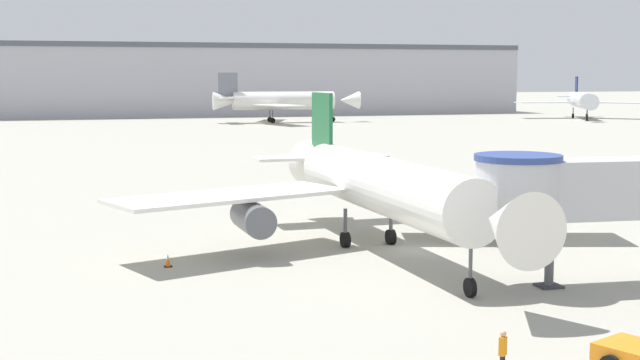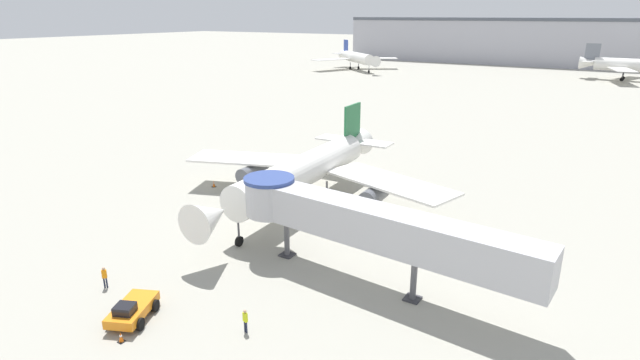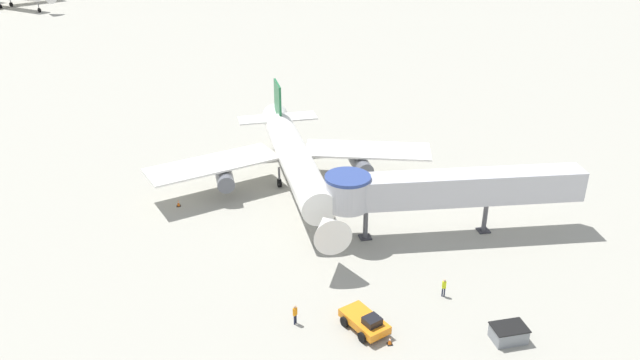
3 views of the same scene
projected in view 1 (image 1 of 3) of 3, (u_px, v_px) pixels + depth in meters
The scene contains 7 objects.
ground_plane at pixel (409, 250), 51.66m from camera, with size 800.00×800.00×0.00m, color #9E9B8E.
main_airplane at pixel (380, 186), 50.71m from camera, with size 31.12×29.53×8.89m.
traffic_cone_port_wing at pixel (168, 261), 47.09m from camera, with size 0.43×0.43×0.71m.
ground_crew_wing_walker at pixel (503, 351), 29.73m from camera, with size 0.36×0.35×1.66m.
background_jet_navy_tail at pixel (581, 100), 201.42m from camera, with size 27.50×26.96×9.53m.
background_jet_gray_tail at pixel (281, 101), 186.02m from camera, with size 31.24×30.18×10.40m.
terminal_building at pixel (168, 80), 219.31m from camera, with size 177.56×25.90×17.48m.
Camera 1 is at (-19.19, -47.33, 10.16)m, focal length 50.00 mm.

